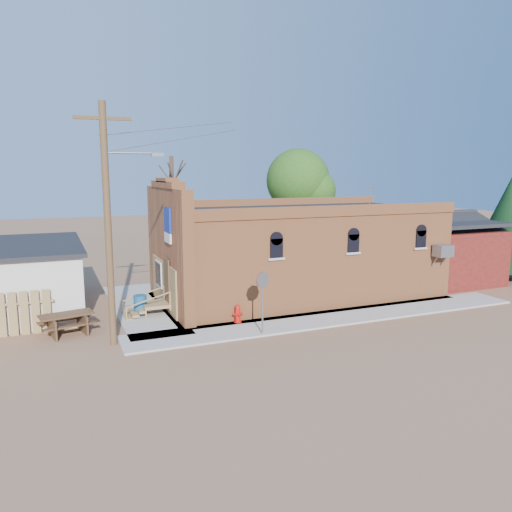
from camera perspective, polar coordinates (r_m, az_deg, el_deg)
name	(u,v)px	position (r m, az deg, el deg)	size (l,w,h in m)	color
ground	(317,328)	(21.47, 6.98, -8.16)	(120.00, 120.00, 0.00)	brown
sidewalk_south	(336,317)	(22.93, 9.15, -6.95)	(19.00, 2.20, 0.08)	#9E9991
sidewalk_west	(142,307)	(24.90, -12.93, -5.75)	(2.60, 10.00, 0.08)	#9E9991
brick_bar	(293,252)	(26.40, 4.30, 0.44)	(16.40, 7.97, 6.30)	#C6703C
red_shed	(439,243)	(32.08, 20.20, 1.37)	(5.40, 6.40, 4.30)	#530E14
utility_pole	(109,220)	(19.12, -16.43, 3.97)	(3.12, 0.26, 9.00)	#47361C
tree_bare_near	(172,181)	(31.57, -9.58, 8.43)	(2.80, 2.80, 7.65)	#4E392C
tree_leafy	(298,181)	(35.19, 4.80, 8.58)	(4.40, 4.40, 8.15)	#4E392C
evergreen_tree	(510,219)	(33.78, 27.08, 3.75)	(3.60, 3.60, 6.50)	#4E392C
fire_hydrant	(238,314)	(21.70, -2.11, -6.61)	(0.46, 0.46, 0.79)	#BD0F0A
stop_sign	(263,286)	(19.83, 0.76, -3.44)	(0.66, 0.32, 2.56)	gray
trash_barrel	(140,305)	(23.43, -13.09, -5.47)	(0.59, 0.59, 0.91)	navy
picnic_table	(67,321)	(21.76, -20.81, -6.94)	(2.33, 1.93, 0.86)	#4C321E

